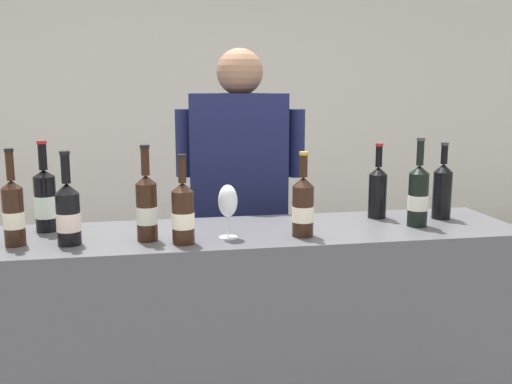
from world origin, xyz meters
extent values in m
cube|color=beige|center=(0.00, 2.60, 1.40)|extent=(8.00, 0.10, 2.80)
cube|color=#4C4C51|center=(0.00, 0.00, 0.49)|extent=(2.09, 0.51, 0.98)
cylinder|color=black|center=(-0.27, -0.14, 1.07)|extent=(0.08, 0.08, 0.19)
cone|color=black|center=(-0.27, -0.14, 1.18)|extent=(0.08, 0.08, 0.03)
cylinder|color=black|center=(-0.27, -0.14, 1.24)|extent=(0.03, 0.03, 0.09)
cylinder|color=black|center=(-0.27, -0.14, 1.29)|extent=(0.03, 0.03, 0.01)
cylinder|color=#F3ECCC|center=(-0.27, -0.14, 1.06)|extent=(0.08, 0.08, 0.06)
cylinder|color=black|center=(0.17, -0.12, 1.07)|extent=(0.08, 0.08, 0.19)
cone|color=black|center=(0.17, -0.12, 1.18)|extent=(0.08, 0.08, 0.04)
cylinder|color=black|center=(0.17, -0.12, 1.24)|extent=(0.03, 0.03, 0.08)
cylinder|color=#B79333|center=(0.17, -0.12, 1.28)|extent=(0.03, 0.03, 0.01)
cylinder|color=#F2E7CD|center=(0.17, -0.12, 1.06)|extent=(0.08, 0.08, 0.06)
cylinder|color=black|center=(0.66, -0.04, 1.08)|extent=(0.08, 0.08, 0.21)
cone|color=black|center=(0.66, -0.04, 1.20)|extent=(0.08, 0.08, 0.03)
cylinder|color=black|center=(0.66, -0.04, 1.27)|extent=(0.03, 0.03, 0.10)
cylinder|color=#333338|center=(0.66, -0.04, 1.32)|extent=(0.03, 0.03, 0.01)
cylinder|color=silver|center=(0.66, -0.04, 1.07)|extent=(0.08, 0.08, 0.06)
cylinder|color=black|center=(-0.85, -0.06, 1.08)|extent=(0.07, 0.07, 0.20)
cone|color=black|center=(-0.85, -0.06, 1.19)|extent=(0.07, 0.07, 0.03)
cylinder|color=black|center=(-0.85, -0.06, 1.25)|extent=(0.03, 0.03, 0.10)
cylinder|color=black|center=(-0.85, -0.06, 1.31)|extent=(0.03, 0.03, 0.01)
cylinder|color=#EEE9CA|center=(-0.85, -0.06, 1.07)|extent=(0.07, 0.07, 0.06)
cylinder|color=black|center=(0.82, 0.06, 1.07)|extent=(0.08, 0.08, 0.20)
cone|color=black|center=(0.82, 0.06, 1.19)|extent=(0.08, 0.08, 0.03)
cylinder|color=black|center=(0.82, 0.06, 1.25)|extent=(0.03, 0.03, 0.08)
cylinder|color=#333338|center=(0.82, 0.06, 1.29)|extent=(0.03, 0.03, 0.01)
cylinder|color=black|center=(0.56, 0.12, 1.07)|extent=(0.08, 0.08, 0.18)
cone|color=black|center=(0.56, 0.12, 1.18)|extent=(0.08, 0.08, 0.03)
cylinder|color=black|center=(0.56, 0.12, 1.24)|extent=(0.03, 0.03, 0.09)
cylinder|color=maroon|center=(0.56, 0.12, 1.29)|extent=(0.03, 0.03, 0.01)
cylinder|color=black|center=(-0.40, -0.08, 1.08)|extent=(0.07, 0.07, 0.21)
cone|color=black|center=(-0.40, -0.08, 1.20)|extent=(0.07, 0.07, 0.03)
cylinder|color=black|center=(-0.40, -0.08, 1.26)|extent=(0.03, 0.03, 0.10)
cylinder|color=black|center=(-0.40, -0.08, 1.32)|extent=(0.03, 0.03, 0.01)
cylinder|color=silver|center=(-0.40, -0.08, 1.07)|extent=(0.08, 0.08, 0.06)
cylinder|color=black|center=(-0.67, -0.09, 1.07)|extent=(0.08, 0.08, 0.18)
cone|color=black|center=(-0.67, -0.09, 1.18)|extent=(0.08, 0.08, 0.04)
cylinder|color=black|center=(-0.67, -0.09, 1.24)|extent=(0.03, 0.03, 0.10)
cylinder|color=black|center=(-0.67, -0.09, 1.30)|extent=(0.04, 0.04, 0.01)
cylinder|color=#F2D6C9|center=(-0.67, -0.09, 1.06)|extent=(0.08, 0.08, 0.06)
cylinder|color=black|center=(-0.78, 0.13, 1.08)|extent=(0.08, 0.08, 0.21)
cone|color=black|center=(-0.78, 0.13, 1.20)|extent=(0.08, 0.08, 0.03)
cylinder|color=black|center=(-0.78, 0.13, 1.26)|extent=(0.03, 0.03, 0.10)
cylinder|color=maroon|center=(-0.78, 0.13, 1.32)|extent=(0.04, 0.04, 0.01)
cylinder|color=silver|center=(-0.78, 0.13, 1.07)|extent=(0.08, 0.08, 0.08)
cylinder|color=silver|center=(-0.11, -0.10, 0.98)|extent=(0.07, 0.07, 0.00)
cylinder|color=silver|center=(-0.11, -0.10, 1.02)|extent=(0.01, 0.01, 0.08)
ellipsoid|color=silver|center=(-0.11, -0.10, 1.11)|extent=(0.07, 0.07, 0.12)
ellipsoid|color=maroon|center=(-0.11, -0.10, 1.09)|extent=(0.06, 0.06, 0.04)
cube|color=black|center=(0.04, 0.55, 0.44)|extent=(0.44, 0.31, 0.88)
cube|color=#191E47|center=(0.04, 0.55, 1.19)|extent=(0.49, 0.32, 0.61)
sphere|color=#8C664C|center=(0.04, 0.55, 1.59)|extent=(0.22, 0.22, 0.22)
cylinder|color=#191E47|center=(0.30, 0.50, 1.26)|extent=(0.08, 0.08, 0.32)
cylinder|color=#191E47|center=(-0.22, 0.60, 1.26)|extent=(0.08, 0.08, 0.32)
camera|label=1|loc=(-0.37, -2.13, 1.52)|focal=40.45mm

